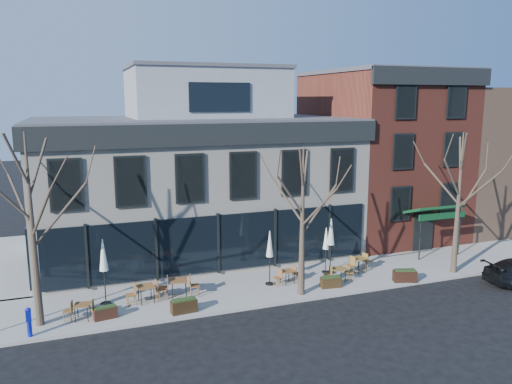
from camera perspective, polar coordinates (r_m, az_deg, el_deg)
name	(u,v)px	position (r m, az deg, el deg)	size (l,w,h in m)	color
ground	(218,277)	(26.84, -4.34, -9.71)	(120.00, 120.00, 0.00)	black
sidewalk_front	(291,282)	(25.95, 4.01, -10.26)	(33.50, 4.70, 0.15)	gray
corner_building	(196,176)	(30.46, -6.92, 1.87)	(18.39, 10.39, 11.10)	silver
red_brick_building	(379,153)	(35.47, 13.91, 4.34)	(8.20, 11.78, 11.18)	maroon
bg_building	(481,155)	(42.64, 24.36, 3.85)	(12.00, 12.00, 10.00)	#8C664C
tree_corner	(33,228)	(21.73, -24.17, -3.79)	(3.93, 3.98, 7.92)	#382B21
tree_mid	(303,220)	(23.23, 5.35, -3.17)	(3.50, 3.55, 7.04)	#382B21
tree_right	(459,201)	(28.17, 22.15, -1.01)	(3.72, 3.77, 7.48)	#382B21
call_box	(29,321)	(21.89, -24.53, -13.26)	(0.24, 0.24, 1.22)	#0E1AB8
cafe_set_0	(83,310)	(22.71, -19.22, -12.60)	(1.63, 0.76, 0.84)	brown
cafe_set_1	(146,292)	(23.71, -12.46, -11.08)	(1.85, 0.79, 0.96)	brown
cafe_set_2	(179,286)	(24.01, -8.79, -10.58)	(2.00, 0.91, 1.03)	brown
cafe_set_3	(287,275)	(25.45, 3.60, -9.48)	(1.61, 0.73, 0.83)	brown
cafe_set_4	(339,273)	(26.01, 9.42, -9.13)	(1.63, 0.70, 0.85)	brown
cafe_set_5	(359,263)	(27.57, 11.66, -7.96)	(1.83, 0.90, 0.94)	brown
umbrella_0	(103,259)	(23.37, -17.04, -7.30)	(0.49, 0.49, 3.05)	black
umbrella_2	(270,247)	(24.80, 1.58, -6.29)	(0.44, 0.44, 2.77)	black
umbrella_3	(331,235)	(26.64, 8.57, -4.85)	(0.48, 0.48, 2.99)	black
umbrella_4	(326,241)	(26.79, 8.01, -5.57)	(0.40, 0.40, 2.47)	black
planter_0	(105,313)	(22.58, -16.85, -13.05)	(1.01, 0.54, 0.54)	black
planter_1	(184,306)	(22.43, -8.24, -12.73)	(1.16, 0.55, 0.63)	black
planter_2	(331,282)	(25.23, 8.55, -10.11)	(1.05, 0.52, 0.57)	black
planter_3	(405,275)	(26.78, 16.64, -9.13)	(1.23, 0.77, 0.64)	black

